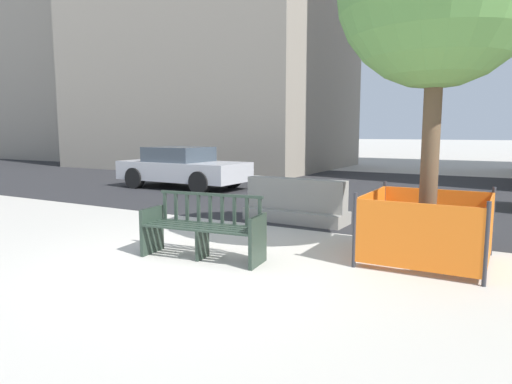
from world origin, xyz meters
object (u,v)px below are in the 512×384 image
(street_bench, at_px, (203,230))
(jersey_barrier_centre, at_px, (296,204))
(car_sedan_mid, at_px, (182,168))
(construction_fence, at_px, (427,226))

(street_bench, relative_size, jersey_barrier_centre, 0.86)
(jersey_barrier_centre, xyz_separation_m, car_sedan_mid, (-5.23, 3.13, 0.29))
(construction_fence, bearing_deg, car_sedan_mid, 149.01)
(jersey_barrier_centre, xyz_separation_m, construction_fence, (2.64, -1.60, 0.14))
(jersey_barrier_centre, distance_m, construction_fence, 3.09)
(construction_fence, bearing_deg, street_bench, -153.10)
(street_bench, distance_m, construction_fence, 3.01)
(car_sedan_mid, bearing_deg, street_bench, -49.59)
(jersey_barrier_centre, height_order, construction_fence, construction_fence)
(street_bench, distance_m, car_sedan_mid, 7.99)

